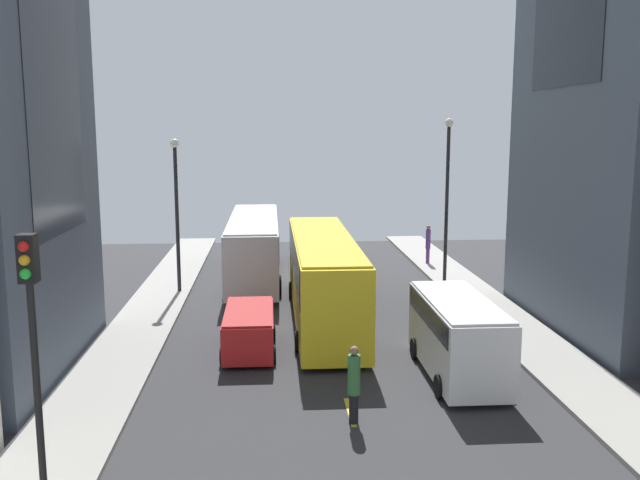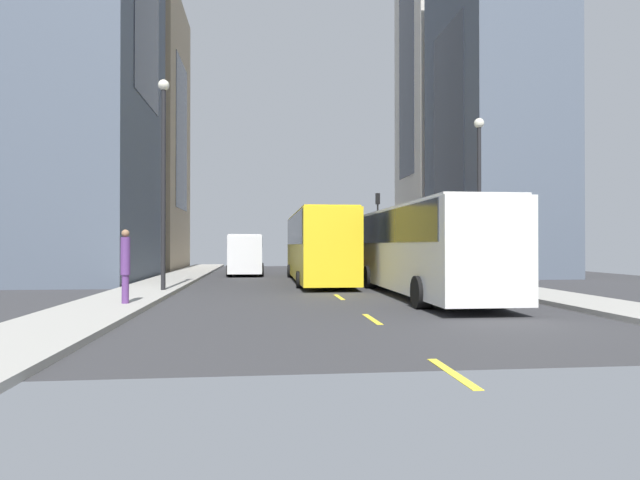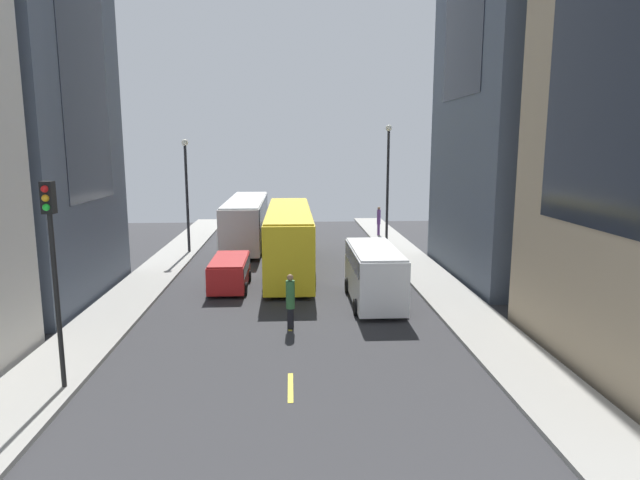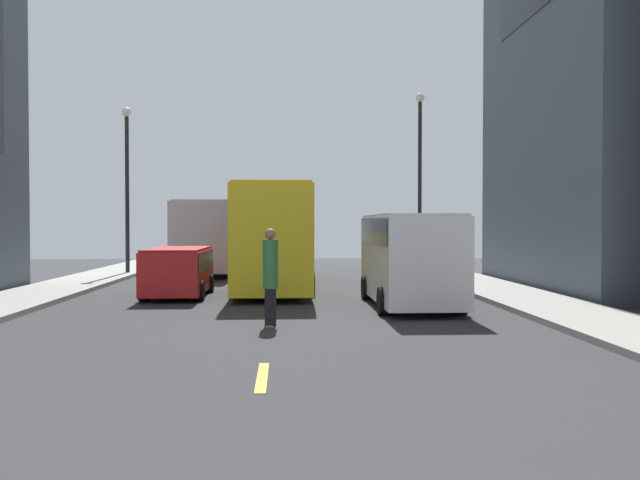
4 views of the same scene
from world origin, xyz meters
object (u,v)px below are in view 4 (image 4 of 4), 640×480
(car_red_0, at_px, (179,268))
(pedestrian_crossing_mid, at_px, (270,274))
(delivery_van_white, at_px, (409,253))
(pedestrian_waiting_curb, at_px, (406,241))
(streetcar_yellow, at_px, (275,229))
(city_bus_white, at_px, (215,230))

(car_red_0, xyz_separation_m, pedestrian_crossing_mid, (3.06, -6.38, 0.26))
(delivery_van_white, relative_size, pedestrian_waiting_curb, 2.58)
(streetcar_yellow, bearing_deg, delivery_van_white, -60.83)
(city_bus_white, distance_m, pedestrian_waiting_curb, 10.55)
(city_bus_white, distance_m, pedestrian_crossing_mid, 18.97)
(streetcar_yellow, distance_m, car_red_0, 5.12)
(pedestrian_waiting_curb, bearing_deg, car_red_0, 139.46)
(pedestrian_crossing_mid, bearing_deg, pedestrian_waiting_curb, -62.12)
(pedestrian_waiting_curb, bearing_deg, streetcar_yellow, 140.79)
(city_bus_white, xyz_separation_m, car_red_0, (0.10, -12.31, -1.09))
(city_bus_white, relative_size, streetcar_yellow, 0.96)
(city_bus_white, bearing_deg, streetcar_yellow, -69.58)
(streetcar_yellow, xyz_separation_m, pedestrian_waiting_curb, (7.05, 11.16, -0.74))
(delivery_van_white, height_order, pedestrian_waiting_curb, delivery_van_white)
(car_red_0, xyz_separation_m, pedestrian_waiting_curb, (10.05, 15.12, 0.46))
(car_red_0, bearing_deg, streetcar_yellow, 52.86)
(car_red_0, relative_size, pedestrian_waiting_curb, 1.89)
(city_bus_white, distance_m, delivery_van_white, 16.81)
(streetcar_yellow, xyz_separation_m, pedestrian_crossing_mid, (0.06, -10.35, -0.94))
(car_red_0, bearing_deg, pedestrian_waiting_curb, 56.39)
(delivery_van_white, bearing_deg, car_red_0, 156.59)
(streetcar_yellow, xyz_separation_m, delivery_van_white, (3.88, -6.95, -0.61))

